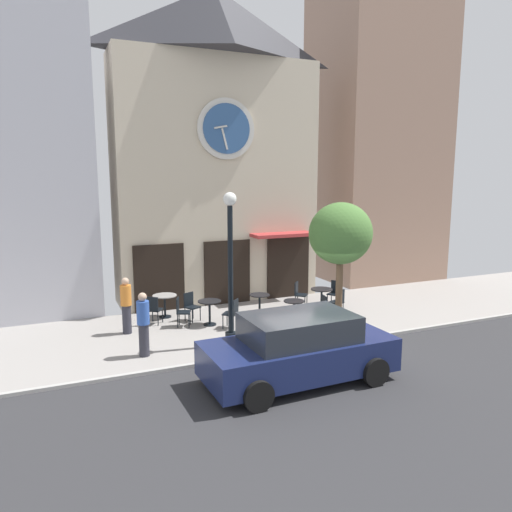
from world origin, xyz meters
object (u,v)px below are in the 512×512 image
(cafe_chair_under_awning, at_px, (321,308))
(parked_car_navy, at_px, (299,349))
(cafe_table_near_door, at_px, (260,302))
(cafe_chair_near_tree, at_px, (338,300))
(cafe_table_center, at_px, (165,301))
(street_tree, at_px, (341,234))
(cafe_chair_near_lamp, at_px, (154,308))
(street_lamp, at_px, (230,269))
(cafe_table_rightmost, at_px, (322,295))
(cafe_chair_mid_row, at_px, (191,304))
(cafe_chair_facing_street, at_px, (233,311))
(cafe_chair_curbside, at_px, (335,291))
(cafe_table_near_curb, at_px, (294,308))
(cafe_table_center_right, at_px, (210,308))
(pedestrian_blue, at_px, (143,324))
(cafe_chair_right_end, at_px, (299,293))
(pedestrian_orange, at_px, (126,305))
(cafe_chair_corner, at_px, (181,310))

(cafe_chair_under_awning, distance_m, parked_car_navy, 4.40)
(cafe_table_near_door, xyz_separation_m, cafe_chair_near_tree, (2.44, -0.87, 0.00))
(cafe_table_center, xyz_separation_m, cafe_chair_under_awning, (4.31, -2.66, -0.02))
(street_tree, height_order, cafe_table_near_door, street_tree)
(cafe_chair_near_lamp, xyz_separation_m, parked_car_navy, (2.12, -5.51, 0.23))
(street_lamp, relative_size, cafe_table_near_door, 5.37)
(cafe_chair_under_awning, bearing_deg, cafe_table_rightmost, 58.84)
(cafe_table_center, bearing_deg, street_tree, -41.30)
(cafe_table_center, relative_size, cafe_chair_near_lamp, 0.86)
(cafe_chair_near_lamp, bearing_deg, street_tree, -33.19)
(street_lamp, xyz_separation_m, cafe_chair_mid_row, (-0.38, 2.65, -1.58))
(cafe_chair_facing_street, height_order, parked_car_navy, parked_car_navy)
(cafe_chair_mid_row, xyz_separation_m, cafe_chair_curbside, (5.18, -0.33, 0.00))
(cafe_table_center, bearing_deg, street_lamp, -72.28)
(cafe_table_near_curb, relative_size, cafe_chair_mid_row, 0.85)
(cafe_table_center_right, xyz_separation_m, cafe_table_near_curb, (2.42, -0.99, -0.04))
(pedestrian_blue, bearing_deg, cafe_chair_near_lamp, 73.18)
(cafe_chair_right_end, bearing_deg, cafe_table_center_right, -168.52)
(street_lamp, distance_m, parked_car_navy, 3.18)
(cafe_chair_under_awning, relative_size, cafe_chair_mid_row, 1.00)
(cafe_chair_facing_street, bearing_deg, cafe_chair_under_awning, -14.49)
(cafe_chair_near_lamp, xyz_separation_m, pedestrian_orange, (-0.90, -0.55, 0.33))
(street_tree, bearing_deg, cafe_table_center_right, 143.22)
(cafe_chair_facing_street, bearing_deg, street_lamp, -112.49)
(cafe_chair_near_lamp, xyz_separation_m, cafe_chair_corner, (0.72, -0.54, 0.00))
(pedestrian_orange, bearing_deg, cafe_chair_near_tree, -8.17)
(cafe_table_rightmost, bearing_deg, cafe_table_center_right, -179.90)
(street_lamp, height_order, cafe_table_rightmost, street_lamp)
(street_lamp, distance_m, cafe_table_center, 3.83)
(cafe_chair_facing_street, distance_m, cafe_chair_near_lamp, 2.50)
(cafe_chair_near_tree, distance_m, pedestrian_blue, 6.63)
(street_lamp, height_order, cafe_chair_right_end, street_lamp)
(street_lamp, relative_size, cafe_chair_right_end, 4.62)
(cafe_chair_mid_row, xyz_separation_m, pedestrian_orange, (-2.07, -0.50, 0.33))
(pedestrian_orange, distance_m, parked_car_navy, 5.81)
(cafe_table_center_right, height_order, cafe_table_near_curb, cafe_table_center_right)
(cafe_table_near_curb, height_order, cafe_chair_mid_row, cafe_chair_mid_row)
(cafe_chair_facing_street, xyz_separation_m, cafe_chair_curbside, (4.24, 0.96, 0.00))
(cafe_chair_near_tree, height_order, cafe_chair_under_awning, same)
(cafe_table_center, bearing_deg, cafe_chair_curbside, -9.72)
(street_lamp, xyz_separation_m, cafe_chair_corner, (-0.83, 2.15, -1.58))
(pedestrian_orange, bearing_deg, cafe_chair_mid_row, 13.68)
(cafe_table_rightmost, xyz_separation_m, cafe_chair_near_tree, (0.17, -0.77, -0.03))
(parked_car_navy, bearing_deg, cafe_chair_facing_street, 90.09)
(cafe_chair_under_awning, xyz_separation_m, parked_car_navy, (-2.68, -3.48, 0.23))
(cafe_table_center, bearing_deg, cafe_chair_near_lamp, -127.67)
(cafe_table_near_door, bearing_deg, cafe_table_center_right, -176.54)
(pedestrian_blue, bearing_deg, cafe_chair_near_tree, 9.30)
(cafe_chair_near_lamp, xyz_separation_m, cafe_chair_curbside, (6.35, -0.37, 0.00))
(cafe_table_near_door, bearing_deg, parked_car_navy, -103.72)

